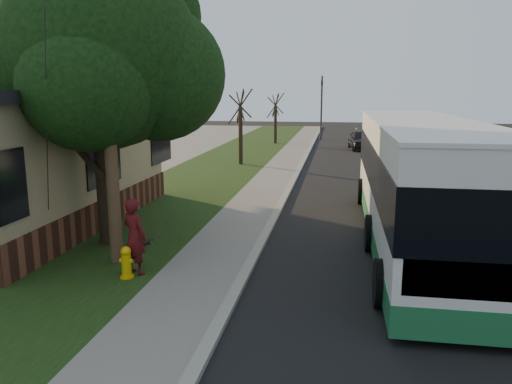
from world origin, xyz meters
TOP-DOWN VIEW (x-y plane):
  - ground at (0.00, 0.00)m, footprint 120.00×120.00m
  - road at (4.00, 10.00)m, footprint 8.00×80.00m
  - curb at (0.00, 10.00)m, footprint 0.25×80.00m
  - sidewalk at (-1.00, 10.00)m, footprint 2.00×80.00m
  - grass_verge at (-4.50, 10.00)m, footprint 5.00×80.00m
  - fire_hydrant at (-2.60, 0.00)m, footprint 0.32×0.32m
  - utility_pole at (-3.31, 0.99)m, footprint 2.86×3.21m
  - leafy_tree at (-4.17, 2.65)m, footprint 6.30×6.00m
  - bare_tree_near at (-3.50, 18.00)m, footprint 1.38×1.21m
  - bare_tree_far at (-3.00, 30.00)m, footprint 1.38×1.21m
  - traffic_signal at (0.50, 34.00)m, footprint 0.18×0.22m
  - transit_bus at (4.31, 4.17)m, footprint 2.95×12.79m
  - skateboarder at (-2.50, 0.29)m, footprint 0.77×0.65m
  - skateboard_main at (-3.18, 2.30)m, footprint 0.42×0.91m
  - dumpster at (-7.69, 8.86)m, footprint 1.63×1.39m
  - distant_car at (3.73, 27.33)m, footprint 2.12×4.37m

SIDE VIEW (x-z plane):
  - ground at x=0.00m, z-range 0.00..0.00m
  - road at x=4.00m, z-range 0.00..0.01m
  - grass_verge at x=-4.50m, z-range 0.00..0.07m
  - sidewalk at x=-1.00m, z-range 0.00..0.08m
  - curb at x=0.00m, z-range 0.00..0.12m
  - skateboard_main at x=-3.18m, z-range 0.09..0.17m
  - fire_hydrant at x=-2.60m, z-range 0.06..0.80m
  - dumpster at x=-7.69m, z-range 0.04..1.33m
  - distant_car at x=3.73m, z-range 0.00..1.44m
  - skateboarder at x=-2.50m, z-range 0.07..1.85m
  - transit_bus at x=4.31m, z-range 0.11..3.57m
  - bare_tree_far at x=-3.00m, z-range -0.01..4.02m
  - bare_tree_near at x=-3.50m, z-range 0.00..4.30m
  - traffic_signal at x=0.50m, z-range 0.41..5.91m
  - utility_pole at x=-3.31m, z-range 0.10..9.17m
  - leafy_tree at x=-4.17m, z-range 1.27..9.07m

